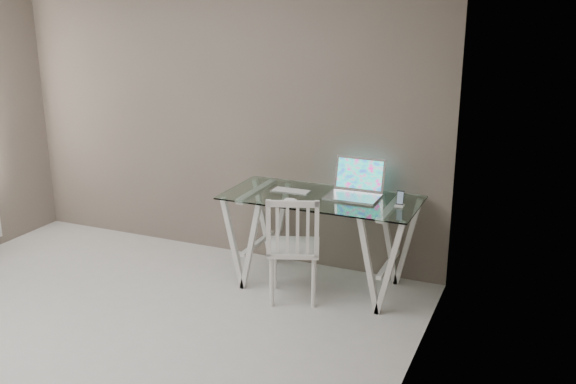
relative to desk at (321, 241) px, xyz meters
name	(u,v)px	position (x,y,z in m)	size (l,w,h in m)	color
room	(10,93)	(-1.14, -1.83, 1.33)	(4.50, 4.52, 2.71)	beige
desk	(321,241)	(0.00, 0.00, 0.00)	(1.50, 0.70, 0.75)	silver
chair	(293,244)	(-0.09, -0.34, 0.08)	(0.49, 0.49, 0.84)	silver
laptop	(356,187)	(0.23, 0.14, 0.43)	(0.40, 0.35, 0.28)	silver
keyboard	(291,191)	(-0.27, 0.04, 0.37)	(0.31, 0.13, 0.01)	silver
mouse	(291,200)	(-0.16, -0.23, 0.38)	(0.11, 0.06, 0.03)	white
phone_dock	(400,202)	(0.61, 0.00, 0.39)	(0.06, 0.06, 0.12)	white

